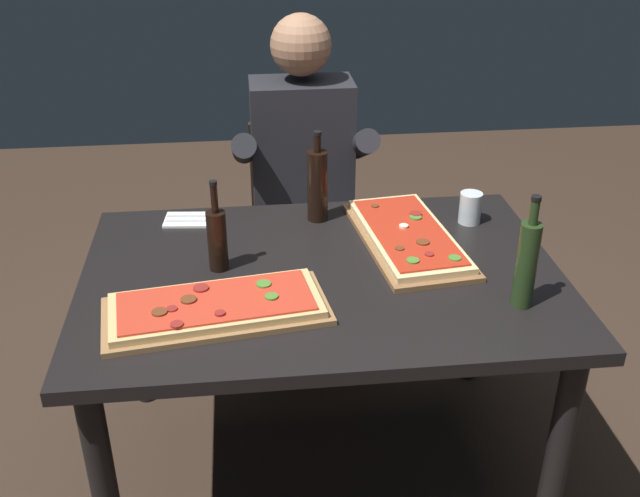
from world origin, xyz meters
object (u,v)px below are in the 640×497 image
Objects in this scene: oil_bottle_amber at (217,238)px; diner_chair at (301,221)px; tumbler_near_camera at (470,208)px; pizza_rectangular_left at (408,236)px; seated_diner at (303,174)px; vinegar_bottle_green at (527,263)px; dining_table at (322,299)px; pizza_rectangular_front at (216,308)px; wine_bottle_dark at (318,185)px.

oil_bottle_amber is 0.32× the size of diner_chair.
oil_bottle_amber is 0.85m from tumbler_near_camera.
pizza_rectangular_left is 0.45× the size of seated_diner.
vinegar_bottle_green is 0.24× the size of seated_diner.
pizza_rectangular_left reaches higher than dining_table.
wine_bottle_dark is at bearing 58.78° from pizza_rectangular_front.
pizza_rectangular_left is at bearing -36.51° from wine_bottle_dark.
seated_diner is (0.32, 0.93, -0.02)m from pizza_rectangular_front.
wine_bottle_dark is at bearing 143.49° from pizza_rectangular_left.
dining_table is 0.38m from pizza_rectangular_front.
seated_diner reaches higher than tumbler_near_camera.
tumbler_near_camera reaches higher than pizza_rectangular_front.
wine_bottle_dark is 0.51m from tumbler_near_camera.
seated_diner is at bearing 117.36° from vinegar_bottle_green.
oil_bottle_amber is at bearing 160.42° from vinegar_bottle_green.
tumbler_near_camera is 0.12× the size of diner_chair.
vinegar_bottle_green reaches higher than tumbler_near_camera.
seated_diner is at bearing 89.02° from dining_table.
pizza_rectangular_left is at bearing 120.01° from vinegar_bottle_green.
oil_bottle_amber is at bearing -165.01° from tumbler_near_camera.
oil_bottle_amber reaches higher than diner_chair.
tumbler_near_camera is at bearing -8.97° from wine_bottle_dark.
diner_chair is (-0.50, 1.09, -0.38)m from vinegar_bottle_green.
tumbler_near_camera is at bearing 26.65° from pizza_rectangular_left.
pizza_rectangular_left is 2.16× the size of oil_bottle_amber.
pizza_rectangular_left is (0.59, 0.35, 0.00)m from pizza_rectangular_front.
wine_bottle_dark is at bearing 129.85° from vinegar_bottle_green.
pizza_rectangular_left is 0.64m from seated_diner.
pizza_rectangular_front is 5.98× the size of tumbler_near_camera.
wine_bottle_dark is (-0.26, 0.20, 0.11)m from pizza_rectangular_left.
pizza_rectangular_front is at bearing -106.82° from diner_chair.
wine_bottle_dark is at bearing 42.64° from oil_bottle_amber.
dining_table is at bearing -9.94° from oil_bottle_amber.
pizza_rectangular_left is 0.69× the size of diner_chair.
seated_diner reaches higher than vinegar_bottle_green.
vinegar_bottle_green reaches higher than diner_chair.
vinegar_bottle_green reaches higher than pizza_rectangular_left.
pizza_rectangular_front is 2.23× the size of oil_bottle_amber.
diner_chair is at bearing 73.18° from pizza_rectangular_front.
wine_bottle_dark is 0.40m from seated_diner.
seated_diner is (-0.50, 0.97, -0.13)m from vinegar_bottle_green.
oil_bottle_amber is (-0.30, 0.05, 0.20)m from dining_table.
pizza_rectangular_front is (-0.30, -0.19, 0.12)m from dining_table.
dining_table is 4.56× the size of wine_bottle_dark.
oil_bottle_amber is at bearing 88.73° from pizza_rectangular_front.
wine_bottle_dark is at bearing 171.03° from tumbler_near_camera.
pizza_rectangular_front is 1.13m from diner_chair.
seated_diner is at bearing 137.73° from tumbler_near_camera.
dining_table is at bearing -90.98° from seated_diner.
dining_table is 5.01× the size of oil_bottle_amber.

